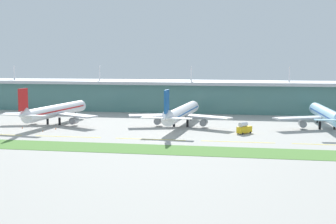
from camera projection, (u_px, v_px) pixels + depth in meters
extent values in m
plane|color=#A8A59E|center=(156.00, 141.00, 184.92)|extent=(600.00, 600.00, 0.00)
cube|color=slate|center=(192.00, 98.00, 288.84)|extent=(280.00, 28.00, 16.29)
cube|color=silver|center=(192.00, 82.00, 287.84)|extent=(288.00, 34.00, 1.80)
cylinder|color=silver|center=(14.00, 73.00, 301.73)|extent=(0.90, 0.90, 9.00)
cylinder|color=silver|center=(100.00, 73.00, 291.74)|extent=(0.90, 0.90, 9.00)
cylinder|color=silver|center=(191.00, 74.00, 281.76)|extent=(0.90, 0.90, 9.00)
cylinder|color=silver|center=(289.00, 74.00, 271.78)|extent=(0.90, 0.90, 9.00)
cylinder|color=white|center=(56.00, 111.00, 231.65)|extent=(11.19, 52.00, 5.80)
cone|color=white|center=(82.00, 105.00, 258.20)|extent=(5.90, 4.56, 5.51)
cone|color=white|center=(22.00, 115.00, 204.02)|extent=(5.60, 7.11, 5.72)
cube|color=red|center=(23.00, 100.00, 204.26)|extent=(1.37, 6.44, 9.50)
cube|color=white|center=(12.00, 115.00, 206.06)|extent=(10.28, 4.23, 0.36)
cube|color=white|center=(34.00, 116.00, 202.98)|extent=(10.28, 4.23, 0.36)
cube|color=#B7BABF|center=(30.00, 114.00, 230.94)|extent=(24.94, 13.15, 0.70)
cylinder|color=gray|center=(34.00, 119.00, 232.29)|extent=(3.65, 4.81, 3.20)
cube|color=#B7BABF|center=(75.00, 115.00, 224.22)|extent=(24.38, 17.28, 0.70)
cylinder|color=gray|center=(74.00, 121.00, 226.24)|extent=(3.65, 4.81, 3.20)
cylinder|color=black|center=(75.00, 116.00, 250.66)|extent=(0.70, 0.70, 3.60)
cylinder|color=black|center=(48.00, 121.00, 230.21)|extent=(1.10, 1.10, 3.60)
cylinder|color=black|center=(60.00, 121.00, 228.42)|extent=(1.10, 1.10, 3.60)
cube|color=red|center=(56.00, 110.00, 231.61)|extent=(10.68, 46.87, 0.60)
cylinder|color=white|center=(182.00, 112.00, 224.86)|extent=(9.03, 56.89, 5.80)
cone|color=white|center=(194.00, 106.00, 254.16)|extent=(5.73, 4.31, 5.51)
cone|color=white|center=(166.00, 118.00, 194.47)|extent=(5.30, 6.90, 5.72)
cube|color=#19519E|center=(167.00, 102.00, 194.72)|extent=(1.06, 6.43, 9.50)
cube|color=white|center=(153.00, 118.00, 196.26)|extent=(10.17, 3.77, 0.36)
cube|color=white|center=(180.00, 118.00, 193.69)|extent=(10.17, 3.77, 0.36)
cube|color=#B7BABF|center=(155.00, 115.00, 223.54)|extent=(24.91, 14.14, 0.70)
cylinder|color=gray|center=(158.00, 121.00, 224.96)|extent=(3.45, 4.68, 3.20)
cube|color=#B7BABF|center=(206.00, 117.00, 217.93)|extent=(24.61, 16.40, 0.70)
cylinder|color=gray|center=(204.00, 122.00, 219.91)|extent=(3.45, 4.68, 3.20)
cylinder|color=black|center=(191.00, 117.00, 245.91)|extent=(0.70, 0.70, 3.60)
cylinder|color=black|center=(174.00, 123.00, 223.24)|extent=(1.10, 1.10, 3.60)
cylinder|color=black|center=(187.00, 123.00, 221.74)|extent=(1.10, 1.10, 3.60)
cube|color=#19519E|center=(182.00, 111.00, 224.82)|extent=(8.74, 51.24, 0.60)
cylinder|color=#9ED1EA|center=(326.00, 114.00, 216.83)|extent=(9.37, 52.67, 5.80)
cone|color=#9ED1EA|center=(314.00, 108.00, 244.67)|extent=(5.77, 4.37, 5.51)
cube|color=#9ED1EA|center=(327.00, 120.00, 188.98)|extent=(10.20, 3.88, 0.36)
cube|color=#B7BABF|center=(300.00, 118.00, 213.93)|extent=(24.56, 16.61, 0.70)
cylinder|color=gray|center=(302.00, 124.00, 215.53)|extent=(3.50, 4.71, 3.20)
cylinder|color=black|center=(317.00, 119.00, 236.75)|extent=(0.70, 0.70, 3.60)
cylinder|color=black|center=(320.00, 125.00, 214.74)|extent=(1.10, 1.10, 3.60)
cylinder|color=black|center=(335.00, 126.00, 214.03)|extent=(1.10, 1.10, 3.60)
cube|color=#2D5BB7|center=(326.00, 113.00, 216.78)|extent=(9.05, 47.44, 0.60)
cube|color=yellow|center=(68.00, 137.00, 194.48)|extent=(28.00, 0.70, 0.04)
cube|color=yellow|center=(150.00, 139.00, 188.42)|extent=(28.00, 0.70, 0.04)
cube|color=yellow|center=(238.00, 142.00, 182.36)|extent=(28.00, 0.70, 0.04)
cube|color=yellow|center=(331.00, 145.00, 176.30)|extent=(28.00, 0.70, 0.04)
cube|color=#518438|center=(146.00, 149.00, 167.91)|extent=(300.00, 18.00, 0.10)
cube|color=gold|center=(244.00, 130.00, 202.40)|extent=(6.55, 7.23, 2.60)
cylinder|color=silver|center=(243.00, 125.00, 201.64)|extent=(4.07, 4.37, 2.00)
cylinder|color=black|center=(246.00, 132.00, 205.06)|extent=(0.84, 0.92, 0.90)
cylinder|color=black|center=(250.00, 132.00, 203.29)|extent=(0.84, 0.92, 0.90)
cylinder|color=black|center=(238.00, 133.00, 201.80)|extent=(0.84, 0.92, 0.90)
cylinder|color=black|center=(242.00, 133.00, 200.03)|extent=(0.84, 0.92, 0.90)
cone|color=orange|center=(43.00, 131.00, 208.47)|extent=(0.56, 0.56, 0.70)
cone|color=orange|center=(56.00, 128.00, 215.34)|extent=(0.56, 0.56, 0.70)
cone|color=orange|center=(22.00, 128.00, 217.72)|extent=(0.56, 0.56, 0.70)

